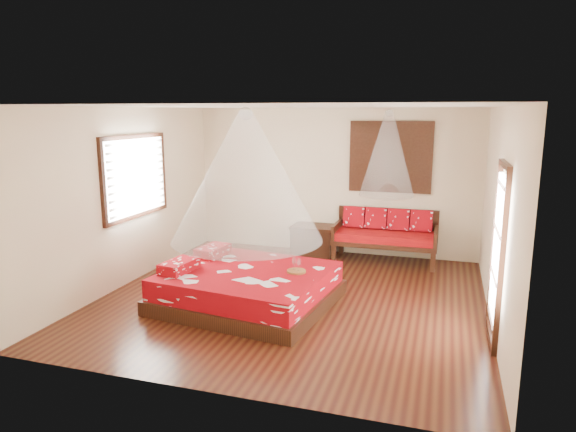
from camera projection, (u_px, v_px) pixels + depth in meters
The scene contains 10 objects.
room at pixel (293, 206), 7.36m from camera, with size 5.54×5.54×2.84m.
bed at pixel (247, 287), 7.39m from camera, with size 2.53×2.34×0.65m.
daybed at pixel (386, 233), 9.46m from camera, with size 1.87×0.83×0.96m.
storage_chest at pixel (314, 239), 9.97m from camera, with size 0.84×0.63×0.57m.
shutter_panel at pixel (390, 157), 9.50m from camera, with size 1.52×0.06×1.32m.
window_left at pixel (136, 176), 8.28m from camera, with size 0.10×1.74×1.34m.
glazed_door at pixel (497, 254), 6.08m from camera, with size 0.08×1.02×2.16m.
wine_tray at pixel (296, 268), 7.23m from camera, with size 0.27×0.27×0.22m.
mosquito_net_main at pixel (246, 177), 7.06m from camera, with size 2.13×2.13×1.80m, color white.
mosquito_net_daybed at pixel (388, 154), 9.04m from camera, with size 0.97×0.97×1.50m, color white.
Camera 1 is at (2.08, -6.94, 2.73)m, focal length 32.00 mm.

